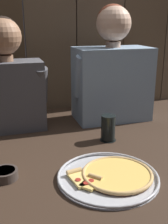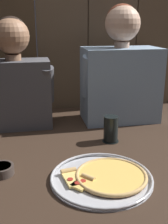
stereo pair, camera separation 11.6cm
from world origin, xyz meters
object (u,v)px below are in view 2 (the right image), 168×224
dipping_bowl (1,169)px  pizza_tray (105,177)px  diner_left (15,78)px  drinking_glass (111,129)px  diner_right (121,72)px

dipping_bowl → pizza_tray: bearing=-16.1°
dipping_bowl → diner_left: bearing=84.9°
pizza_tray → drinking_glass: 0.34m
dipping_bowl → diner_right: size_ratio=0.15×
drinking_glass → pizza_tray: bearing=-109.6°
diner_left → diner_right: size_ratio=0.90×
drinking_glass → diner_left: size_ratio=0.22×
pizza_tray → dipping_bowl: 0.38m
drinking_glass → dipping_bowl: size_ratio=1.31×
pizza_tray → drinking_glass: (0.11, 0.32, 0.05)m
dipping_bowl → diner_right: diner_right is taller
drinking_glass → diner_right: (0.13, 0.29, 0.22)m
diner_left → diner_right: bearing=0.0°
pizza_tray → diner_left: (-0.32, 0.61, 0.25)m
dipping_bowl → diner_left: size_ratio=0.17×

